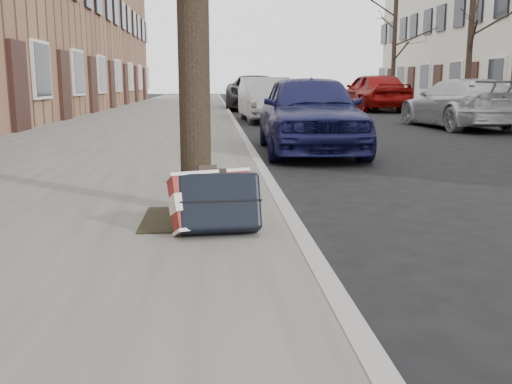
{
  "coord_description": "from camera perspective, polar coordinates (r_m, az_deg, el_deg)",
  "views": [
    {
      "loc": [
        -1.87,
        -3.21,
        1.18
      ],
      "look_at": [
        -1.56,
        0.8,
        0.41
      ],
      "focal_mm": 40.0,
      "sensor_mm": 36.0,
      "label": 1
    }
  ],
  "objects": [
    {
      "name": "near_sidewalk",
      "position": [
        18.33,
        -10.13,
        7.19
      ],
      "size": [
        5.0,
        70.0,
        0.12
      ],
      "primitive_type": "cube",
      "color": "slate",
      "rests_on": "ground"
    },
    {
      "name": "far_sidewalk",
      "position": [
        20.65,
        23.79,
        6.84
      ],
      "size": [
        4.0,
        70.0,
        0.12
      ],
      "primitive_type": "cube",
      "color": "gray",
      "rests_on": "ground"
    },
    {
      "name": "dirt_patch",
      "position": [
        4.53,
        -5.89,
        -2.65
      ],
      "size": [
        0.85,
        0.85,
        0.02
      ],
      "primitive_type": "cube",
      "color": "black",
      "rests_on": "near_sidewalk"
    },
    {
      "name": "suitcase_red",
      "position": [
        4.1,
        -4.43,
        -0.98
      ],
      "size": [
        0.65,
        0.5,
        0.45
      ],
      "primitive_type": "cube",
      "rotation": [
        -0.42,
        0.0,
        0.35
      ],
      "color": "maroon",
      "rests_on": "near_sidewalk"
    },
    {
      "name": "suitcase_navy",
      "position": [
        4.04,
        -3.75,
        -1.07
      ],
      "size": [
        0.61,
        0.39,
        0.46
      ],
      "primitive_type": "cube",
      "rotation": [
        -0.42,
        0.0,
        0.08
      ],
      "color": "black",
      "rests_on": "near_sidewalk"
    },
    {
      "name": "car_near_front",
      "position": [
        9.91,
        5.35,
        7.93
      ],
      "size": [
        1.74,
        4.06,
        1.37
      ],
      "primitive_type": "imported",
      "rotation": [
        0.0,
        0.0,
        -0.03
      ],
      "color": "#161748",
      "rests_on": "ground"
    },
    {
      "name": "car_near_mid",
      "position": [
        17.92,
        1.08,
        9.26
      ],
      "size": [
        1.63,
        4.18,
        1.36
      ],
      "primitive_type": "imported",
      "rotation": [
        0.0,
        0.0,
        0.05
      ],
      "color": "#A6A8AE",
      "rests_on": "ground"
    },
    {
      "name": "car_near_back",
      "position": [
        25.71,
        -0.18,
        9.93
      ],
      "size": [
        2.66,
        5.51,
        1.51
      ],
      "primitive_type": "imported",
      "rotation": [
        0.0,
        0.0,
        -0.03
      ],
      "color": "#343438",
      "rests_on": "ground"
    },
    {
      "name": "car_far_front",
      "position": [
        16.04,
        19.64,
        8.32
      ],
      "size": [
        2.02,
        4.51,
        1.28
      ],
      "primitive_type": "imported",
      "rotation": [
        0.0,
        0.0,
        3.19
      ],
      "color": "#AEB0B6",
      "rests_on": "ground"
    },
    {
      "name": "car_far_back",
      "position": [
        24.96,
        11.56,
        9.79
      ],
      "size": [
        2.36,
        4.89,
        1.61
      ],
      "primitive_type": "imported",
      "rotation": [
        0.0,
        0.0,
        3.24
      ],
      "color": "maroon",
      "rests_on": "ground"
    },
    {
      "name": "tree_far_b",
      "position": [
        22.03,
        20.64,
        14.14
      ],
      "size": [
        0.21,
        0.21,
        5.16
      ],
      "primitive_type": "cylinder",
      "color": "black",
      "rests_on": "far_sidewalk"
    },
    {
      "name": "tree_far_c",
      "position": [
        30.05,
        13.65,
        13.89
      ],
      "size": [
        0.22,
        0.22,
        5.6
      ],
      "primitive_type": "cylinder",
      "color": "black",
      "rests_on": "far_sidewalk"
    }
  ]
}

